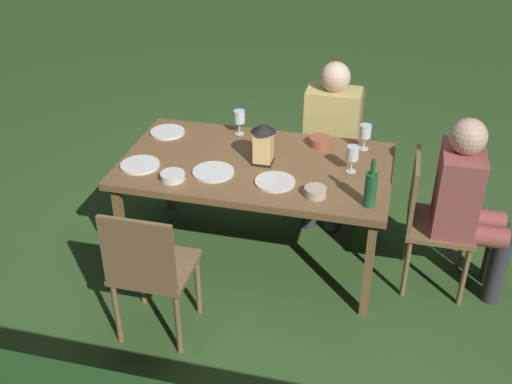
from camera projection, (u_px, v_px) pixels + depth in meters
name	position (u px, v px, depth m)	size (l,w,h in m)	color
ground_plane	(256.00, 255.00, 4.21)	(16.00, 16.00, 0.00)	#385B28
dining_table	(256.00, 170.00, 3.86)	(1.68, 0.96, 0.72)	brown
chair_side_right_b	(150.00, 268.00, 3.31)	(0.42, 0.40, 0.87)	brown
chair_side_left_a	(333.00, 142.00, 4.60)	(0.42, 0.40, 0.87)	brown
person_in_mustard	(330.00, 135.00, 4.36)	(0.38, 0.47, 1.15)	tan
chair_head_near	(429.00, 217.00, 3.73)	(0.40, 0.42, 0.87)	brown
person_in_rust	(467.00, 200.00, 3.61)	(0.48, 0.38, 1.15)	#9E4C47
lantern_centerpiece	(263.00, 141.00, 3.75)	(0.15, 0.15, 0.27)	black
green_bottle_on_table	(371.00, 189.00, 3.35)	(0.07, 0.07, 0.29)	#1E5B2D
wine_glass_a	(365.00, 132.00, 3.93)	(0.08, 0.08, 0.17)	silver
wine_glass_b	(239.00, 118.00, 4.12)	(0.08, 0.08, 0.17)	silver
wine_glass_c	(352.00, 154.00, 3.67)	(0.08, 0.08, 0.17)	silver
plate_a	(275.00, 182.00, 3.61)	(0.24, 0.24, 0.01)	silver
plate_b	(213.00, 172.00, 3.71)	(0.25, 0.25, 0.01)	white
plate_c	(167.00, 132.00, 4.18)	(0.23, 0.23, 0.01)	white
plate_d	(140.00, 165.00, 3.79)	(0.24, 0.24, 0.01)	white
bowl_olives	(173.00, 176.00, 3.64)	(0.15, 0.15, 0.04)	silver
bowl_bread	(315.00, 191.00, 3.48)	(0.13, 0.13, 0.05)	#BCAD8E
bowl_salad	(320.00, 141.00, 4.02)	(0.15, 0.15, 0.06)	#9E5138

